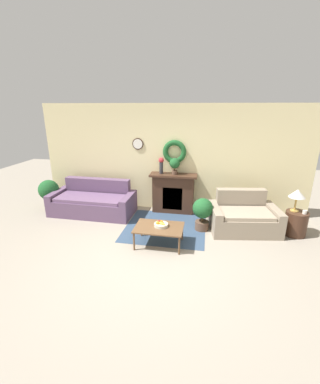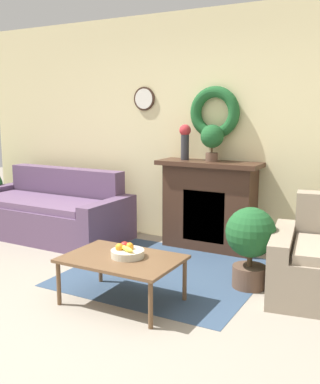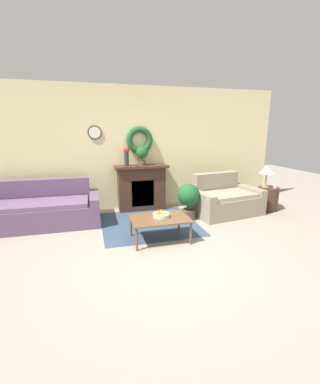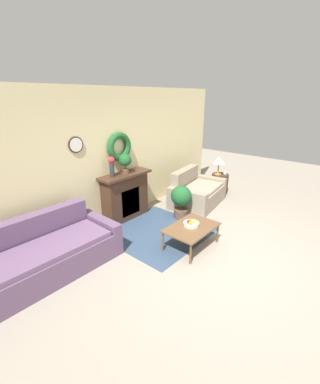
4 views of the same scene
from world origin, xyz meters
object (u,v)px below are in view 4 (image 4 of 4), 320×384
(couch_left, at_px, (48,253))
(fruit_bowl, at_px, (191,224))
(table_lamp, at_px, (219,161))
(fireplace, at_px, (126,196))
(side_table_by_loveseat, at_px, (220,183))
(vase_on_mantel_left, at_px, (112,165))
(potted_plant_floor_by_loveseat, at_px, (181,199))
(loveseat_right, at_px, (196,192))
(coffee_table, at_px, (191,229))
(mug, at_px, (225,173))
(potted_plant_on_mantel, at_px, (125,161))

(couch_left, xyz_separation_m, fruit_bowl, (1.98, -1.25, 0.14))
(table_lamp, bearing_deg, fireplace, 164.52)
(side_table_by_loveseat, relative_size, table_lamp, 1.09)
(vase_on_mantel_left, distance_m, potted_plant_floor_by_loveseat, 1.64)
(loveseat_right, height_order, side_table_by_loveseat, loveseat_right)
(coffee_table, relative_size, mug, 11.51)
(potted_plant_floor_by_loveseat, bearing_deg, fireplace, 130.43)
(fireplace, xyz_separation_m, potted_plant_floor_by_loveseat, (0.77, -0.91, -0.07))
(couch_left, bearing_deg, potted_plant_on_mantel, 12.77)
(mug, bearing_deg, potted_plant_floor_by_loveseat, -178.85)
(fireplace, xyz_separation_m, mug, (2.84, -0.87, 0.05))
(side_table_by_loveseat, xyz_separation_m, potted_plant_floor_by_loveseat, (-1.96, -0.12, 0.18))
(loveseat_right, bearing_deg, side_table_by_loveseat, -12.41)
(potted_plant_on_mantel, height_order, potted_plant_floor_by_loveseat, potted_plant_on_mantel)
(loveseat_right, distance_m, mug, 1.21)
(couch_left, distance_m, coffee_table, 2.34)
(side_table_by_loveseat, xyz_separation_m, vase_on_mantel_left, (-3.05, 0.79, 0.99))
(loveseat_right, xyz_separation_m, mug, (1.17, -0.14, 0.27))
(potted_plant_floor_by_loveseat, bearing_deg, coffee_table, -134.84)
(potted_plant_floor_by_loveseat, bearing_deg, loveseat_right, 11.63)
(fruit_bowl, height_order, table_lamp, table_lamp)
(fireplace, distance_m, potted_plant_floor_by_loveseat, 1.20)
(couch_left, height_order, table_lamp, table_lamp)
(potted_plant_on_mantel, bearing_deg, side_table_by_loveseat, -15.92)
(fireplace, bearing_deg, coffee_table, -91.49)
(coffee_table, xyz_separation_m, table_lamp, (2.73, 0.99, 0.55))
(loveseat_right, height_order, table_lamp, table_lamp)
(mug, relative_size, potted_plant_floor_by_loveseat, 0.11)
(table_lamp, relative_size, mug, 5.87)
(couch_left, relative_size, loveseat_right, 1.33)
(coffee_table, bearing_deg, fruit_bowl, 46.78)
(fireplace, relative_size, couch_left, 0.56)
(loveseat_right, bearing_deg, table_lamp, -10.03)
(fireplace, xyz_separation_m, potted_plant_on_mantel, (0.03, -0.01, 0.76))
(couch_left, bearing_deg, fruit_bowl, -31.60)
(coffee_table, height_order, fruit_bowl, fruit_bowl)
(fireplace, xyz_separation_m, loveseat_right, (1.67, -0.72, -0.22))
(side_table_by_loveseat, bearing_deg, table_lamp, 141.34)
(side_table_by_loveseat, height_order, table_lamp, table_lamp)
(loveseat_right, distance_m, coffee_table, 1.99)
(potted_plant_floor_by_loveseat, bearing_deg, couch_left, 170.59)
(fruit_bowl, bearing_deg, side_table_by_loveseat, 18.36)
(fruit_bowl, relative_size, vase_on_mantel_left, 0.68)
(fruit_bowl, distance_m, side_table_by_loveseat, 2.91)
(fireplace, bearing_deg, mug, -16.98)
(couch_left, bearing_deg, table_lamp, -2.92)
(side_table_by_loveseat, height_order, vase_on_mantel_left, vase_on_mantel_left)
(coffee_table, height_order, vase_on_mantel_left, vase_on_mantel_left)
(fireplace, bearing_deg, vase_on_mantel_left, 178.97)
(fruit_bowl, height_order, potted_plant_on_mantel, potted_plant_on_mantel)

